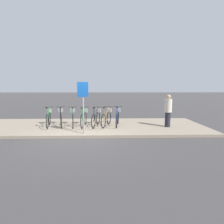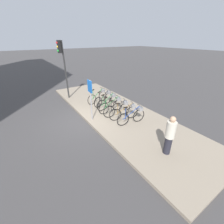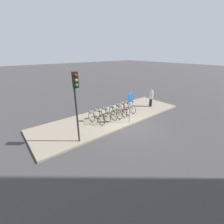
{
  "view_description": "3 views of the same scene",
  "coord_description": "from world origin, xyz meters",
  "px_view_note": "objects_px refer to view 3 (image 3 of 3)",
  "views": [
    {
      "loc": [
        1.18,
        -6.79,
        2.04
      ],
      "look_at": [
        1.37,
        0.64,
        0.98
      ],
      "focal_mm": 28.0,
      "sensor_mm": 36.0,
      "label": 1
    },
    {
      "loc": [
        6.66,
        -2.69,
        4.06
      ],
      "look_at": [
        1.44,
        0.75,
        0.95
      ],
      "focal_mm": 24.0,
      "sensor_mm": 36.0,
      "label": 2
    },
    {
      "loc": [
        -6.77,
        -6.4,
        4.79
      ],
      "look_at": [
        -0.4,
        1.51,
        0.67
      ],
      "focal_mm": 24.0,
      "sensor_mm": 36.0,
      "label": 3
    }
  ],
  "objects_px": {
    "parked_bicycle_0": "(95,117)",
    "parked_bicycle_3": "(115,111)",
    "parked_bicycle_1": "(101,115)",
    "parked_bicycle_4": "(121,110)",
    "pedestrian": "(151,98)",
    "parked_bicycle_6": "(129,106)",
    "traffic_light": "(76,94)",
    "parked_bicycle_2": "(108,113)",
    "parked_bicycle_5": "(125,108)",
    "sign_post": "(130,103)"
  },
  "relations": [
    {
      "from": "parked_bicycle_0",
      "to": "parked_bicycle_3",
      "type": "relative_size",
      "value": 0.98
    },
    {
      "from": "parked_bicycle_1",
      "to": "parked_bicycle_4",
      "type": "relative_size",
      "value": 0.98
    },
    {
      "from": "parked_bicycle_0",
      "to": "pedestrian",
      "type": "relative_size",
      "value": 1.01
    },
    {
      "from": "parked_bicycle_6",
      "to": "parked_bicycle_0",
      "type": "bearing_deg",
      "value": -178.27
    },
    {
      "from": "parked_bicycle_6",
      "to": "traffic_light",
      "type": "distance_m",
      "value": 6.05
    },
    {
      "from": "parked_bicycle_3",
      "to": "parked_bicycle_6",
      "type": "distance_m",
      "value": 1.67
    },
    {
      "from": "parked_bicycle_0",
      "to": "parked_bicycle_2",
      "type": "relative_size",
      "value": 1.0
    },
    {
      "from": "parked_bicycle_5",
      "to": "parked_bicycle_4",
      "type": "bearing_deg",
      "value": -171.68
    },
    {
      "from": "parked_bicycle_0",
      "to": "sign_post",
      "type": "distance_m",
      "value": 2.6
    },
    {
      "from": "pedestrian",
      "to": "traffic_light",
      "type": "relative_size",
      "value": 0.41
    },
    {
      "from": "parked_bicycle_1",
      "to": "parked_bicycle_6",
      "type": "xyz_separation_m",
      "value": [
        2.83,
        -0.02,
        0.0
      ]
    },
    {
      "from": "parked_bicycle_0",
      "to": "traffic_light",
      "type": "relative_size",
      "value": 0.41
    },
    {
      "from": "parked_bicycle_1",
      "to": "traffic_light",
      "type": "distance_m",
      "value": 3.78
    },
    {
      "from": "parked_bicycle_3",
      "to": "traffic_light",
      "type": "distance_m",
      "value": 4.6
    },
    {
      "from": "parked_bicycle_0",
      "to": "parked_bicycle_4",
      "type": "bearing_deg",
      "value": -0.58
    },
    {
      "from": "parked_bicycle_4",
      "to": "parked_bicycle_5",
      "type": "relative_size",
      "value": 1.02
    },
    {
      "from": "parked_bicycle_3",
      "to": "pedestrian",
      "type": "distance_m",
      "value": 4.11
    },
    {
      "from": "parked_bicycle_0",
      "to": "parked_bicycle_5",
      "type": "distance_m",
      "value": 2.87
    },
    {
      "from": "parked_bicycle_0",
      "to": "parked_bicycle_4",
      "type": "xyz_separation_m",
      "value": [
        2.35,
        -0.02,
        0.0
      ]
    },
    {
      "from": "parked_bicycle_5",
      "to": "parked_bicycle_3",
      "type": "bearing_deg",
      "value": -176.08
    },
    {
      "from": "parked_bicycle_5",
      "to": "pedestrian",
      "type": "distance_m",
      "value": 3.0
    },
    {
      "from": "parked_bicycle_4",
      "to": "parked_bicycle_5",
      "type": "height_order",
      "value": "same"
    },
    {
      "from": "sign_post",
      "to": "parked_bicycle_1",
      "type": "bearing_deg",
      "value": 130.57
    },
    {
      "from": "parked_bicycle_1",
      "to": "parked_bicycle_5",
      "type": "xyz_separation_m",
      "value": [
        2.3,
        -0.07,
        0.0
      ]
    },
    {
      "from": "parked_bicycle_3",
      "to": "parked_bicycle_6",
      "type": "xyz_separation_m",
      "value": [
        1.66,
        0.13,
        0.0
      ]
    },
    {
      "from": "parked_bicycle_2",
      "to": "pedestrian",
      "type": "distance_m",
      "value": 4.67
    },
    {
      "from": "parked_bicycle_5",
      "to": "parked_bicycle_6",
      "type": "height_order",
      "value": "same"
    },
    {
      "from": "parked_bicycle_0",
      "to": "traffic_light",
      "type": "xyz_separation_m",
      "value": [
        -1.97,
        -1.49,
        2.29
      ]
    },
    {
      "from": "parked_bicycle_0",
      "to": "parked_bicycle_1",
      "type": "height_order",
      "value": "same"
    },
    {
      "from": "parked_bicycle_2",
      "to": "sign_post",
      "type": "relative_size",
      "value": 0.75
    },
    {
      "from": "parked_bicycle_4",
      "to": "parked_bicycle_3",
      "type": "bearing_deg",
      "value": -179.84
    },
    {
      "from": "parked_bicycle_6",
      "to": "traffic_light",
      "type": "bearing_deg",
      "value": -163.46
    },
    {
      "from": "parked_bicycle_0",
      "to": "pedestrian",
      "type": "xyz_separation_m",
      "value": [
        5.82,
        -0.26,
        0.38
      ]
    },
    {
      "from": "parked_bicycle_3",
      "to": "parked_bicycle_6",
      "type": "bearing_deg",
      "value": 4.42
    },
    {
      "from": "parked_bicycle_6",
      "to": "pedestrian",
      "type": "relative_size",
      "value": 1.02
    },
    {
      "from": "parked_bicycle_2",
      "to": "parked_bicycle_6",
      "type": "height_order",
      "value": "same"
    },
    {
      "from": "parked_bicycle_2",
      "to": "traffic_light",
      "type": "xyz_separation_m",
      "value": [
        -3.15,
        -1.55,
        2.29
      ]
    },
    {
      "from": "parked_bicycle_2",
      "to": "traffic_light",
      "type": "bearing_deg",
      "value": -153.75
    },
    {
      "from": "parked_bicycle_4",
      "to": "parked_bicycle_6",
      "type": "bearing_deg",
      "value": 6.87
    },
    {
      "from": "parked_bicycle_0",
      "to": "parked_bicycle_2",
      "type": "xyz_separation_m",
      "value": [
        1.18,
        0.06,
        0.0
      ]
    },
    {
      "from": "pedestrian",
      "to": "traffic_light",
      "type": "distance_m",
      "value": 8.12
    },
    {
      "from": "parked_bicycle_4",
      "to": "traffic_light",
      "type": "distance_m",
      "value": 5.1
    },
    {
      "from": "parked_bicycle_0",
      "to": "parked_bicycle_1",
      "type": "bearing_deg",
      "value": 12.1
    },
    {
      "from": "parked_bicycle_1",
      "to": "parked_bicycle_5",
      "type": "relative_size",
      "value": 1.0
    },
    {
      "from": "pedestrian",
      "to": "traffic_light",
      "type": "bearing_deg",
      "value": -171.02
    },
    {
      "from": "parked_bicycle_4",
      "to": "parked_bicycle_6",
      "type": "relative_size",
      "value": 0.99
    },
    {
      "from": "parked_bicycle_6",
      "to": "sign_post",
      "type": "height_order",
      "value": "sign_post"
    },
    {
      "from": "parked_bicycle_1",
      "to": "pedestrian",
      "type": "distance_m",
      "value": 5.28
    },
    {
      "from": "parked_bicycle_1",
      "to": "traffic_light",
      "type": "xyz_separation_m",
      "value": [
        -2.54,
        -1.61,
        2.29
      ]
    },
    {
      "from": "parked_bicycle_1",
      "to": "parked_bicycle_2",
      "type": "height_order",
      "value": "same"
    }
  ]
}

